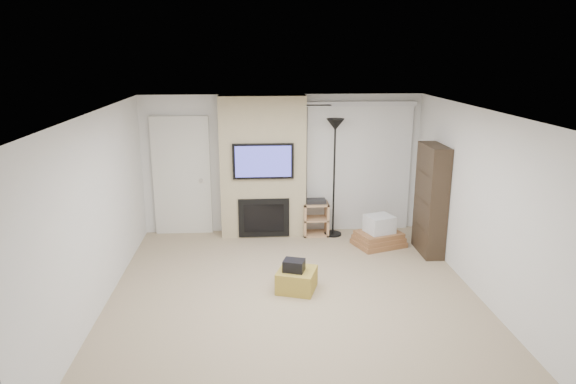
{
  "coord_description": "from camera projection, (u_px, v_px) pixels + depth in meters",
  "views": [
    {
      "loc": [
        -0.52,
        -6.32,
        3.21
      ],
      "look_at": [
        0.0,
        1.2,
        1.15
      ],
      "focal_mm": 32.0,
      "sensor_mm": 36.0,
      "label": 1
    }
  ],
  "objects": [
    {
      "name": "fireplace_wall",
      "position": [
        263.0,
        168.0,
        9.06
      ],
      "size": [
        1.5,
        0.47,
        2.5
      ],
      "color": "tan",
      "rests_on": "floor"
    },
    {
      "name": "hvac_vent",
      "position": [
        319.0,
        105.0,
        7.1
      ],
      "size": [
        0.35,
        0.18,
        0.01
      ],
      "primitive_type": "cube",
      "color": "silver",
      "rests_on": "ceiling"
    },
    {
      "name": "wall_front",
      "position": [
        323.0,
        313.0,
        3.99
      ],
      "size": [
        5.0,
        0.0,
        2.5
      ],
      "primitive_type": "cube",
      "rotation": [
        1.57,
        0.0,
        0.0
      ],
      "color": "silver",
      "rests_on": "ground"
    },
    {
      "name": "wall_back",
      "position": [
        282.0,
        164.0,
        9.28
      ],
      "size": [
        5.0,
        0.0,
        2.5
      ],
      "primitive_type": "cube",
      "rotation": [
        1.57,
        0.0,
        0.0
      ],
      "color": "silver",
      "rests_on": "ground"
    },
    {
      "name": "ottoman",
      "position": [
        297.0,
        280.0,
        7.13
      ],
      "size": [
        0.63,
        0.63,
        0.3
      ],
      "primitive_type": "cube",
      "rotation": [
        0.0,
        0.0,
        -0.32
      ],
      "color": "#A48B33",
      "rests_on": "floor"
    },
    {
      "name": "floor",
      "position": [
        294.0,
        297.0,
        6.96
      ],
      "size": [
        5.0,
        5.5,
        0.0
      ],
      "primitive_type": "cube",
      "color": "tan",
      "rests_on": "ground"
    },
    {
      "name": "av_stand",
      "position": [
        316.0,
        216.0,
        9.26
      ],
      "size": [
        0.45,
        0.38,
        0.66
      ],
      "color": "tan",
      "rests_on": "floor"
    },
    {
      "name": "bookshelf",
      "position": [
        431.0,
        200.0,
        8.29
      ],
      "size": [
        0.3,
        0.8,
        1.8
      ],
      "color": "black",
      "rests_on": "floor"
    },
    {
      "name": "ceiling",
      "position": [
        295.0,
        112.0,
        6.3
      ],
      "size": [
        5.0,
        5.5,
        0.0
      ],
      "primitive_type": "cube",
      "color": "white",
      "rests_on": "wall_back"
    },
    {
      "name": "wall_left",
      "position": [
        97.0,
        213.0,
        6.47
      ],
      "size": [
        0.0,
        5.5,
        2.5
      ],
      "primitive_type": "cube",
      "rotation": [
        1.57,
        0.0,
        1.57
      ],
      "color": "silver",
      "rests_on": "ground"
    },
    {
      "name": "entry_door",
      "position": [
        182.0,
        177.0,
        9.18
      ],
      "size": [
        1.02,
        0.11,
        2.14
      ],
      "color": "silver",
      "rests_on": "floor"
    },
    {
      "name": "floor_lamp",
      "position": [
        335.0,
        145.0,
        8.89
      ],
      "size": [
        0.31,
        0.31,
        2.11
      ],
      "color": "black",
      "rests_on": "floor"
    },
    {
      "name": "wall_right",
      "position": [
        482.0,
        205.0,
        6.8
      ],
      "size": [
        0.0,
        5.5,
        2.5
      ],
      "primitive_type": "cube",
      "rotation": [
        1.57,
        0.0,
        1.57
      ],
      "color": "silver",
      "rests_on": "ground"
    },
    {
      "name": "vertical_blinds",
      "position": [
        359.0,
        162.0,
        9.32
      ],
      "size": [
        1.98,
        0.1,
        2.37
      ],
      "color": "silver",
      "rests_on": "floor"
    },
    {
      "name": "box_stack",
      "position": [
        379.0,
        234.0,
        8.77
      ],
      "size": [
        0.95,
        0.83,
        0.53
      ],
      "color": "#95623B",
      "rests_on": "floor"
    },
    {
      "name": "black_bag",
      "position": [
        294.0,
        265.0,
        7.04
      ],
      "size": [
        0.33,
        0.3,
        0.16
      ],
      "primitive_type": "cube",
      "rotation": [
        0.0,
        0.0,
        -0.32
      ],
      "color": "black",
      "rests_on": "ottoman"
    }
  ]
}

